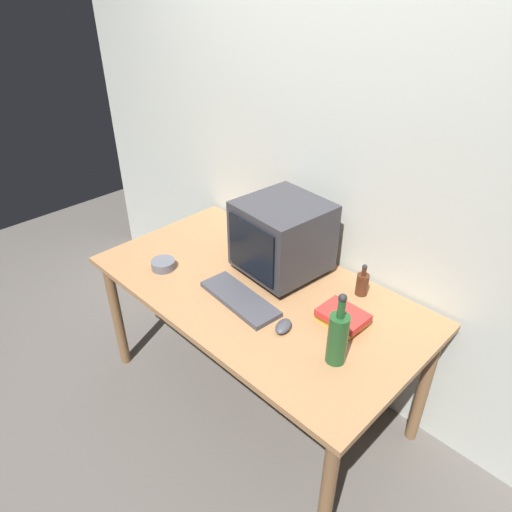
{
  "coord_description": "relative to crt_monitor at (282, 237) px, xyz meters",
  "views": [
    {
      "loc": [
        1.25,
        -1.25,
        2.06
      ],
      "look_at": [
        0.0,
        0.0,
        0.93
      ],
      "focal_mm": 32.35,
      "sensor_mm": 36.0,
      "label": 1
    }
  ],
  "objects": [
    {
      "name": "book_stack",
      "position": [
        0.46,
        -0.11,
        -0.16
      ],
      "size": [
        0.21,
        0.17,
        0.06
      ],
      "color": "gold",
      "rests_on": "desk"
    },
    {
      "name": "computer_mouse",
      "position": [
        0.31,
        -0.32,
        -0.17
      ],
      "size": [
        0.09,
        0.11,
        0.04
      ],
      "primitive_type": "ellipsoid",
      "rotation": [
        0.0,
        0.0,
        0.31
      ],
      "color": "#3F3F47",
      "rests_on": "desk"
    },
    {
      "name": "keyboard",
      "position": [
        0.03,
        -0.32,
        -0.18
      ],
      "size": [
        0.43,
        0.19,
        0.02
      ],
      "primitive_type": "cube",
      "rotation": [
        0.0,
        0.0,
        -0.09
      ],
      "color": "#3F3F47",
      "rests_on": "desk"
    },
    {
      "name": "bottle_tall",
      "position": [
        0.57,
        -0.31,
        -0.07
      ],
      "size": [
        0.08,
        0.08,
        0.32
      ],
      "color": "#1E4C23",
      "rests_on": "desk"
    },
    {
      "name": "desk",
      "position": [
        0.02,
        -0.19,
        -0.27
      ],
      "size": [
        1.62,
        0.87,
        0.75
      ],
      "color": "#9E7047",
      "rests_on": "ground"
    },
    {
      "name": "ground_plane",
      "position": [
        0.02,
        -0.19,
        -0.94
      ],
      "size": [
        6.0,
        6.0,
        0.0
      ],
      "primitive_type": "plane",
      "color": "#56514C"
    },
    {
      "name": "cd_spindle",
      "position": [
        -0.43,
        -0.41,
        -0.17
      ],
      "size": [
        0.12,
        0.12,
        0.04
      ],
      "primitive_type": "cylinder",
      "color": "#595B66",
      "rests_on": "desk"
    },
    {
      "name": "back_wall",
      "position": [
        0.02,
        0.3,
        0.31
      ],
      "size": [
        4.0,
        0.08,
        2.5
      ],
      "primitive_type": "cube",
      "color": "beige",
      "rests_on": "ground"
    },
    {
      "name": "bottle_short",
      "position": [
        0.4,
        0.12,
        -0.13
      ],
      "size": [
        0.06,
        0.06,
        0.16
      ],
      "color": "#472314",
      "rests_on": "desk"
    },
    {
      "name": "crt_monitor",
      "position": [
        0.0,
        0.0,
        0.0
      ],
      "size": [
        0.41,
        0.42,
        0.37
      ],
      "color": "#333338",
      "rests_on": "desk"
    },
    {
      "name": "mug",
      "position": [
        -0.3,
        0.02,
        -0.15
      ],
      "size": [
        0.12,
        0.08,
        0.09
      ],
      "color": "#CC383D",
      "rests_on": "desk"
    }
  ]
}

